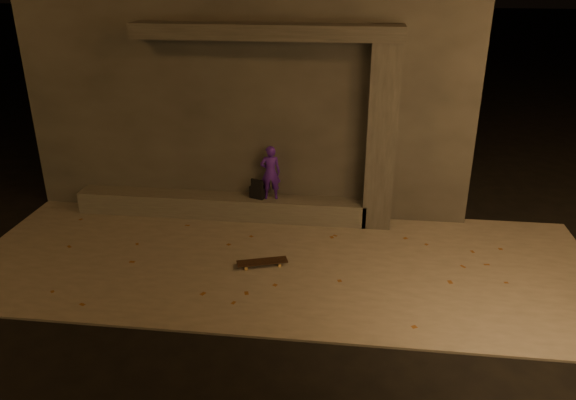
# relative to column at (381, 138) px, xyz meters

# --- Properties ---
(ground) EXTENTS (120.00, 120.00, 0.00)m
(ground) POSITION_rel_column_xyz_m (-1.70, -3.75, -1.84)
(ground) COLOR black
(ground) RESTS_ON ground
(sidewalk) EXTENTS (11.00, 4.40, 0.04)m
(sidewalk) POSITION_rel_column_xyz_m (-1.70, -1.75, -1.82)
(sidewalk) COLOR #656059
(sidewalk) RESTS_ON ground
(building) EXTENTS (9.00, 5.10, 5.22)m
(building) POSITION_rel_column_xyz_m (-2.70, 2.74, 0.77)
(building) COLOR #34322F
(building) RESTS_ON ground
(ledge) EXTENTS (6.00, 0.55, 0.45)m
(ledge) POSITION_rel_column_xyz_m (-3.20, 0.00, -1.58)
(ledge) COLOR #4D4A45
(ledge) RESTS_ON sidewalk
(column) EXTENTS (0.55, 0.55, 3.60)m
(column) POSITION_rel_column_xyz_m (0.00, 0.00, 0.00)
(column) COLOR #34322F
(column) RESTS_ON sidewalk
(canopy) EXTENTS (5.00, 0.70, 0.28)m
(canopy) POSITION_rel_column_xyz_m (-2.20, 0.05, 1.94)
(canopy) COLOR #34322F
(canopy) RESTS_ON column
(skateboarder) EXTENTS (0.45, 0.33, 1.12)m
(skateboarder) POSITION_rel_column_xyz_m (-2.15, 0.00, -0.79)
(skateboarder) COLOR #3C158D
(skateboarder) RESTS_ON ledge
(backpack) EXTENTS (0.35, 0.28, 0.42)m
(backpack) POSITION_rel_column_xyz_m (-2.41, 0.00, -1.20)
(backpack) COLOR black
(backpack) RESTS_ON ledge
(skateboard) EXTENTS (0.91, 0.49, 0.10)m
(skateboard) POSITION_rel_column_xyz_m (-2.00, -1.98, -1.72)
(skateboard) COLOR black
(skateboard) RESTS_ON sidewalk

